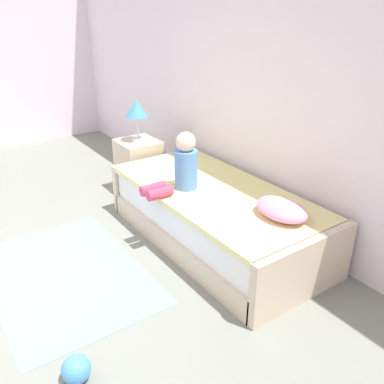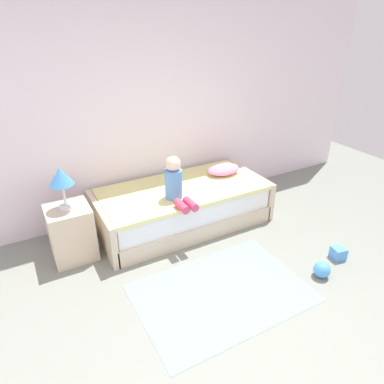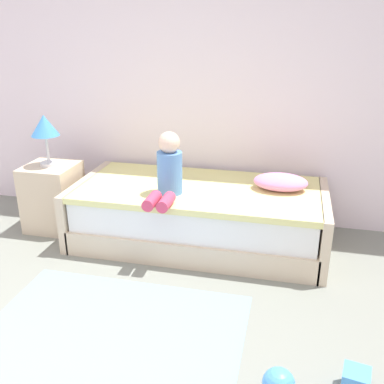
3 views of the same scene
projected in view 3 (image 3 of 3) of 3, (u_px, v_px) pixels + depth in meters
The scene contains 9 objects.
wall_rear at pixel (173, 62), 3.93m from camera, with size 7.20×0.10×2.90m, color white.
bed at pixel (199, 215), 3.75m from camera, with size 2.11×1.00×0.50m.
nightstand at pixel (53, 197), 3.99m from camera, with size 0.44×0.44×0.60m, color beige.
table_lamp at pixel (45, 128), 3.75m from camera, with size 0.24×0.24×0.45m.
child_figure at pixel (168, 170), 3.41m from camera, with size 0.20×0.51×0.50m.
pillow at pixel (281, 182), 3.58m from camera, with size 0.44×0.30×0.13m, color #EA8CC6.
toy_ball at pixel (279, 384), 2.21m from camera, with size 0.17×0.17×0.17m, color #4C99E5.
area_rug at pixel (113, 331), 2.71m from camera, with size 1.60×1.10×0.01m, color #7AA8CC.
toy_block at pixel (355, 382), 2.24m from camera, with size 0.13×0.13×0.13m, color #4C99E5.
Camera 3 is at (1.10, -1.34, 1.79)m, focal length 41.00 mm.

